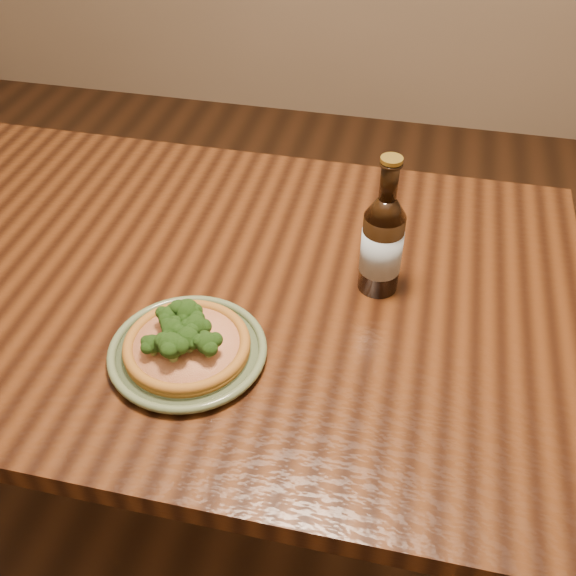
% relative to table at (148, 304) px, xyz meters
% --- Properties ---
extents(ground, '(4.50, 4.50, 0.00)m').
position_rel_table_xyz_m(ground, '(0.00, -0.10, -0.66)').
color(ground, '#382111').
rests_on(ground, ground).
extents(table, '(1.60, 0.90, 0.75)m').
position_rel_table_xyz_m(table, '(0.00, 0.00, 0.00)').
color(table, '#3F200D').
rests_on(table, ground).
extents(plate, '(0.25, 0.25, 0.02)m').
position_rel_table_xyz_m(plate, '(0.16, -0.19, 0.10)').
color(plate, '#566848').
rests_on(plate, table).
extents(pizza, '(0.20, 0.20, 0.07)m').
position_rel_table_xyz_m(pizza, '(0.16, -0.19, 0.12)').
color(pizza, '#986422').
rests_on(pizza, plate).
extents(beer_bottle, '(0.07, 0.07, 0.26)m').
position_rel_table_xyz_m(beer_bottle, '(0.43, 0.04, 0.19)').
color(beer_bottle, black).
rests_on(beer_bottle, table).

